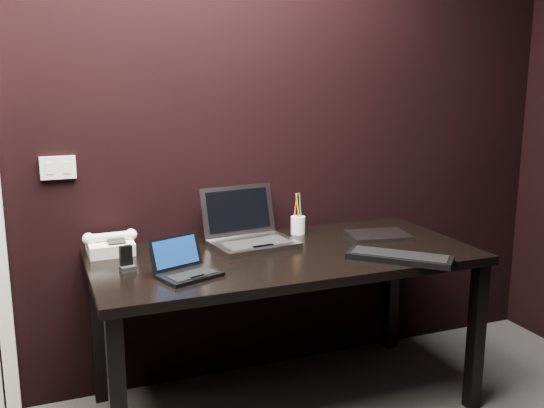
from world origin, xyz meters
name	(u,v)px	position (x,y,z in m)	size (l,w,h in m)	color
wall_back	(194,122)	(0.00, 1.80, 1.30)	(4.00, 4.00, 0.00)	black
wall_switch	(58,168)	(-0.62, 1.79, 1.12)	(0.15, 0.02, 0.10)	silver
desk	(285,269)	(0.30, 1.40, 0.66)	(1.70, 0.80, 0.74)	black
netbook	(186,268)	(-0.19, 1.25, 0.77)	(0.28, 0.27, 0.15)	black
silver_laptop	(249,234)	(0.19, 1.58, 0.79)	(0.41, 0.38, 0.26)	#97979C
ext_keyboard	(400,257)	(0.71, 1.11, 0.75)	(0.42, 0.42, 0.03)	black
closed_laptop	(378,235)	(0.82, 1.47, 0.75)	(0.32, 0.25, 0.02)	gray
desk_phone	(110,245)	(-0.43, 1.66, 0.78)	(0.24, 0.18, 0.12)	white
mobile_phone	(127,261)	(-0.40, 1.40, 0.78)	(0.07, 0.06, 0.10)	black
pen_cup	(298,224)	(0.49, 1.68, 0.79)	(0.08, 0.08, 0.21)	white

